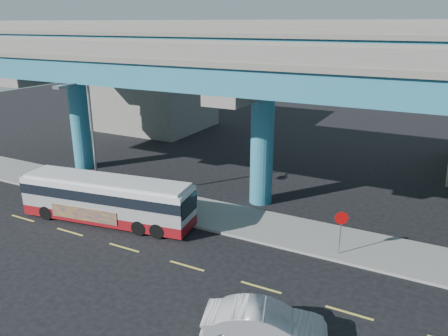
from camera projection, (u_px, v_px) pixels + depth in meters
The scene contains 10 objects.
ground at pixel (190, 263), 22.01m from camera, with size 120.00×120.00×0.00m, color black.
sidewalk at pixel (238, 220), 26.60m from camera, with size 70.00×4.00×0.15m, color gray.
lane_markings at pixel (187, 266), 21.75m from camera, with size 58.00×0.12×0.01m.
viaduct at pixel (265, 64), 26.76m from camera, with size 52.00×12.40×11.70m.
building_concrete at pixel (151, 88), 49.55m from camera, with size 12.00×10.00×9.00m, color gray.
transit_bus at pixel (107, 198), 26.20m from camera, with size 10.99×3.92×2.77m.
sedan at pixel (265, 325), 16.34m from camera, with size 4.93×2.95×1.53m, color #ADADB2.
parked_car at pixel (109, 182), 30.85m from camera, with size 3.99×2.04×1.30m, color #313236.
street_lamp at pixel (85, 125), 27.48m from camera, with size 0.50×2.62×8.10m.
stop_sign at pixel (341, 224), 22.10m from camera, with size 0.67×0.31×2.37m.
Camera 1 is at (10.50, -16.35, 11.53)m, focal length 35.00 mm.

